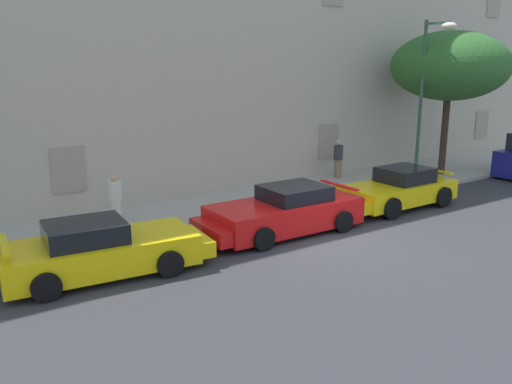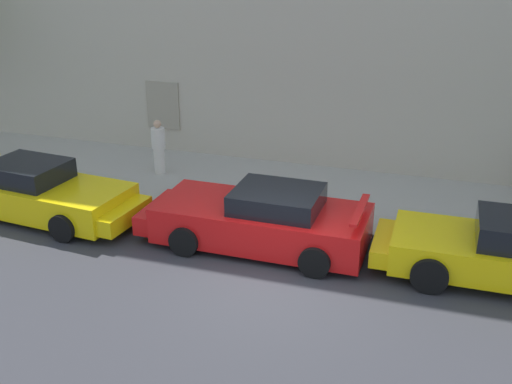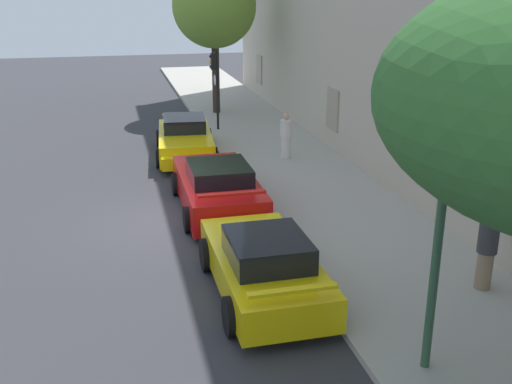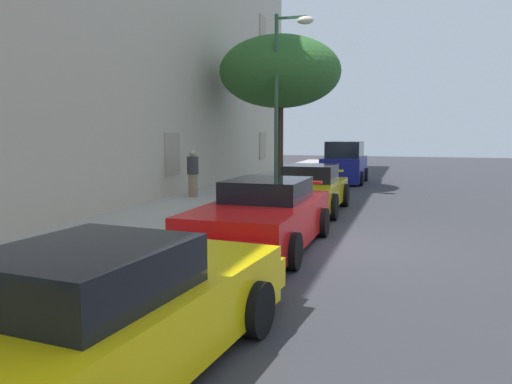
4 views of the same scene
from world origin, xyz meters
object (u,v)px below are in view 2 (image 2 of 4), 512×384
sportscar_yellow_flank (254,219)px  pedestrian_admiring (159,147)px  sportscar_red_lead (46,194)px  sportscar_white_middle (495,251)px

sportscar_yellow_flank → pedestrian_admiring: (-3.92, 3.16, 0.32)m
sportscar_yellow_flank → sportscar_red_lead: bearing=-178.0°
pedestrian_admiring → sportscar_white_middle: bearing=-19.2°
sportscar_red_lead → pedestrian_admiring: (1.40, 3.35, 0.33)m
sportscar_red_lead → sportscar_white_middle: bearing=1.2°
sportscar_yellow_flank → pedestrian_admiring: bearing=141.1°
sportscar_white_middle → pedestrian_admiring: 9.48m
sportscar_white_middle → sportscar_red_lead: bearing=-178.8°
sportscar_red_lead → sportscar_white_middle: sportscar_white_middle is taller
sportscar_white_middle → pedestrian_admiring: (-8.94, 3.12, 0.31)m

